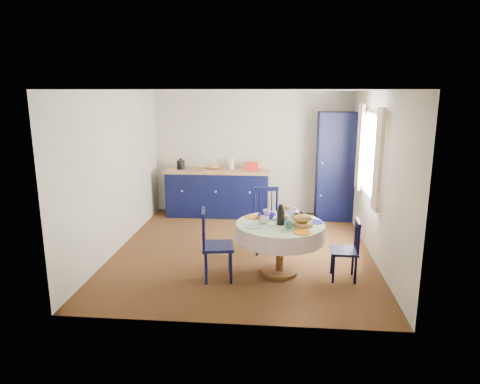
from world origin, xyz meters
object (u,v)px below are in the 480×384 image
at_px(mug_b, 289,225).
at_px(pantry_cabinet, 336,167).
at_px(dining_table, 281,232).
at_px(chair_left, 215,244).
at_px(mug_a, 264,220).
at_px(mug_d, 267,213).
at_px(cobalt_bowl, 267,216).
at_px(chair_right, 347,250).
at_px(chair_far, 267,220).
at_px(kitchen_counter, 218,192).
at_px(mug_c, 299,216).

bearing_deg(mug_b, pantry_cabinet, 72.02).
xyz_separation_m(dining_table, chair_left, (-0.88, -0.25, -0.12)).
bearing_deg(mug_b, mug_a, 148.34).
xyz_separation_m(mug_d, cobalt_bowl, (0.00, -0.09, -0.02)).
height_order(chair_right, mug_d, same).
bearing_deg(dining_table, chair_far, 103.71).
bearing_deg(mug_d, kitchen_counter, 112.92).
xyz_separation_m(mug_a, mug_c, (0.48, 0.24, 0.00)).
distance_m(dining_table, mug_c, 0.37).
bearing_deg(pantry_cabinet, mug_c, -107.44).
bearing_deg(pantry_cabinet, dining_table, -110.80).
xyz_separation_m(chair_right, mug_a, (-1.11, 0.07, 0.36)).
height_order(pantry_cabinet, dining_table, pantry_cabinet).
relative_size(kitchen_counter, cobalt_bowl, 8.20).
bearing_deg(chair_right, pantry_cabinet, 178.77).
relative_size(kitchen_counter, dining_table, 1.74).
height_order(chair_far, mug_c, chair_far).
relative_size(mug_a, mug_d, 1.24).
height_order(dining_table, mug_d, dining_table).
xyz_separation_m(pantry_cabinet, cobalt_bowl, (-1.27, -2.56, -0.29)).
height_order(chair_far, mug_d, chair_far).
relative_size(dining_table, chair_right, 1.46).
height_order(kitchen_counter, mug_b, kitchen_counter).
height_order(dining_table, chair_far, dining_table).
relative_size(chair_left, mug_d, 9.13).
height_order(pantry_cabinet, mug_c, pantry_cabinet).
distance_m(chair_left, mug_a, 0.75).
bearing_deg(chair_left, pantry_cabinet, -41.63).
bearing_deg(cobalt_bowl, mug_d, 92.66).
height_order(chair_right, mug_a, mug_a).
height_order(chair_left, chair_far, chair_far).
distance_m(mug_c, cobalt_bowl, 0.45).
xyz_separation_m(mug_c, mug_d, (-0.46, 0.10, -0.00)).
bearing_deg(chair_far, chair_left, -130.45).
bearing_deg(chair_left, cobalt_bowl, -64.09).
distance_m(pantry_cabinet, dining_table, 3.02).
xyz_separation_m(mug_a, mug_d, (0.02, 0.35, -0.00)).
xyz_separation_m(chair_far, mug_b, (0.31, -1.11, 0.27)).
xyz_separation_m(dining_table, chair_far, (-0.21, 0.88, -0.10)).
bearing_deg(mug_d, mug_b, -61.05).
bearing_deg(mug_a, chair_far, 89.09).
height_order(kitchen_counter, mug_d, kitchen_counter).
xyz_separation_m(chair_right, mug_d, (-1.09, 0.42, 0.36)).
relative_size(kitchen_counter, mug_a, 15.99).
relative_size(dining_table, cobalt_bowl, 4.72).
relative_size(kitchen_counter, mug_d, 19.84).
xyz_separation_m(pantry_cabinet, dining_table, (-1.07, -2.78, -0.44)).
bearing_deg(mug_c, mug_b, -109.50).
bearing_deg(chair_far, cobalt_bowl, -98.79).
bearing_deg(pantry_cabinet, cobalt_bowl, -116.18).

